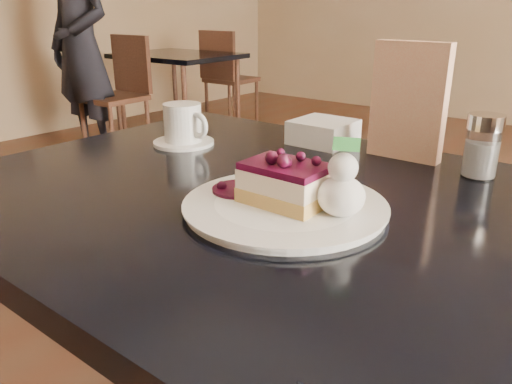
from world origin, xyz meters
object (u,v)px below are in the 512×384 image
Objects in this scene: main_table at (302,246)px; patron at (81,47)px; cheesecake_slice at (285,184)px; dessert_plate at (285,206)px; coffee_set at (184,126)px; bg_table_far_left at (181,129)px.

patron reaches higher than main_table.
patron is at bearing 151.69° from cheesecake_slice.
cheesecake_slice is (0.00, -0.05, 0.13)m from main_table.
cheesecake_slice reaches higher than dessert_plate.
cheesecake_slice is 0.88× the size of coffee_set.
coffee_set reaches higher than bg_table_far_left.
patron is at bearing 152.33° from coffee_set.
dessert_plate is (0.00, -0.05, 0.09)m from main_table.
cheesecake_slice is (0.00, 0.00, 0.04)m from dessert_plate.
bg_table_far_left is 1.07× the size of patron.
patron is at bearing 152.50° from main_table.
patron is (-2.96, 1.51, -0.03)m from cheesecake_slice.
dessert_plate reaches higher than main_table.
main_table is at bearing -41.67° from bg_table_far_left.
cheesecake_slice is at bearing -29.88° from patron.
main_table is at bearing 90.00° from cheesecake_slice.
dessert_plate is 2.09× the size of coffee_set.
bg_table_far_left is at bearing 80.15° from patron.
dessert_plate is 2.37× the size of cheesecake_slice.
patron is at bearing -99.94° from bg_table_far_left.
main_table is 9.99× the size of cheesecake_slice.
patron reaches higher than dessert_plate.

